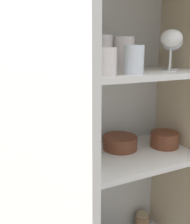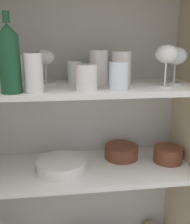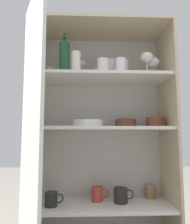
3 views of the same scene
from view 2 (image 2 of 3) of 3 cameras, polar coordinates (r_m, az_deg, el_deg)
name	(u,v)px [view 2 (image 2 of 3)]	position (r m, az deg, el deg)	size (l,w,h in m)	color
cupboard_back_panel	(80,160)	(1.33, -3.21, -10.31)	(0.95, 0.02, 1.49)	silver
cupboard_side_right	(185,171)	(1.29, 19.03, -12.05)	(0.02, 0.38, 1.49)	#CCB793
shelf_board_middle	(83,169)	(1.15, -2.53, -12.28)	(0.91, 0.34, 0.02)	white
shelf_board_upper	(82,88)	(1.04, -2.76, 5.20)	(0.91, 0.34, 0.02)	white
tumbler_glass_0	(34,73)	(0.90, -13.18, 8.22)	(0.06, 0.06, 0.13)	silver
tumbler_glass_1	(99,67)	(1.06, 0.79, 9.70)	(0.07, 0.07, 0.14)	silver
tumbler_glass_2	(119,76)	(0.95, 5.20, 7.85)	(0.07, 0.07, 0.10)	white
tumbler_glass_3	(121,68)	(1.08, 5.73, 9.56)	(0.08, 0.08, 0.13)	silver
tumbler_glass_4	(87,78)	(0.92, -1.86, 7.49)	(0.08, 0.08, 0.09)	silver
tumbler_glass_5	(75,72)	(1.10, -4.43, 8.68)	(0.06, 0.06, 0.09)	white
tumbler_glass_7	(12,72)	(1.00, -17.58, 8.31)	(0.08, 0.08, 0.12)	white
wine_glass_0	(45,60)	(1.07, -10.80, 11.10)	(0.08, 0.08, 0.14)	silver
wine_glass_1	(167,55)	(1.02, 15.34, 11.80)	(0.08, 0.08, 0.16)	white
wine_glass_2	(176,57)	(1.11, 17.16, 11.34)	(0.09, 0.09, 0.15)	white
wine_bottle	(9,59)	(0.91, -18.15, 11.01)	(0.07, 0.07, 0.26)	#194728
plate_stack_white	(62,165)	(1.12, -7.29, -11.36)	(0.21, 0.21, 0.04)	white
mixing_bowl_large	(121,151)	(1.22, 5.77, -8.46)	(0.15, 0.15, 0.06)	brown
serving_bowl_small	(168,154)	(1.22, 15.60, -8.72)	(0.13, 0.13, 0.07)	brown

